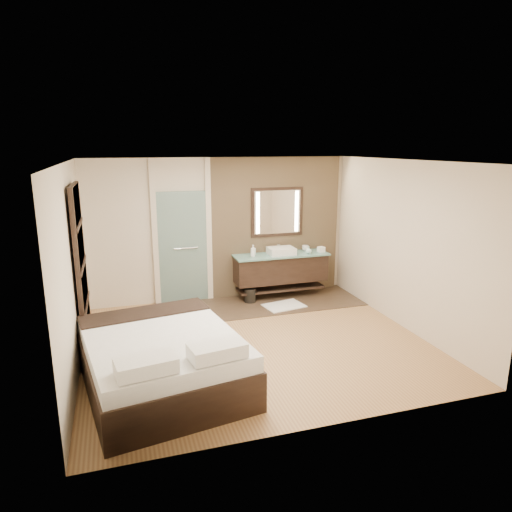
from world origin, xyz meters
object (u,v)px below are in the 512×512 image
object	(u,v)px
vanity	(281,268)
waste_bin	(250,296)
bed	(162,360)
mirror_unit	(277,212)

from	to	relation	value
vanity	waste_bin	distance (m)	0.82
bed	vanity	bearing A→B (deg)	38.11
vanity	bed	size ratio (longest dim) A/B	0.75
vanity	bed	bearing A→B (deg)	-132.55
mirror_unit	bed	world-z (taller)	mirror_unit
vanity	mirror_unit	bearing A→B (deg)	90.00
vanity	bed	world-z (taller)	vanity
vanity	mirror_unit	distance (m)	1.10
vanity	bed	xyz separation A→B (m)	(-2.58, -2.81, -0.23)
vanity	waste_bin	size ratio (longest dim) A/B	6.80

